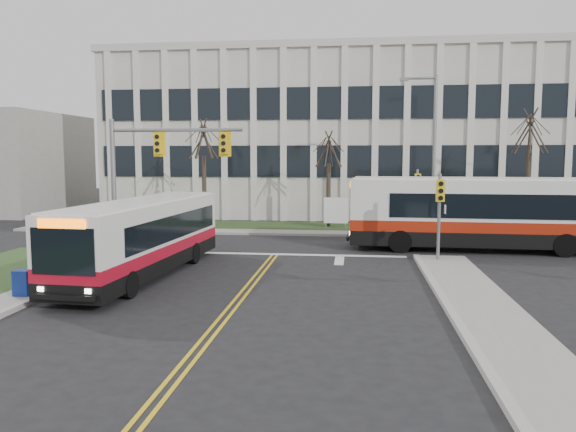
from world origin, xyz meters
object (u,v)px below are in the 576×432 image
(directory_sign, at_px, (336,211))
(newspaper_box_blue, at_px, (23,285))
(bus_main, at_px, (143,239))
(bus_cross, at_px, (486,215))
(streetlight, at_px, (431,145))

(directory_sign, height_order, newspaper_box_blue, directory_sign)
(bus_main, bearing_deg, directory_sign, 68.42)
(bus_cross, bearing_deg, directory_sign, -131.25)
(streetlight, relative_size, newspaper_box_blue, 9.68)
(streetlight, xyz_separation_m, newspaper_box_blue, (-14.83, -17.13, -4.72))
(bus_cross, bearing_deg, streetlight, -159.44)
(streetlight, distance_m, bus_main, 18.47)
(newspaper_box_blue, bearing_deg, streetlight, 47.10)
(bus_main, height_order, newspaper_box_blue, bus_main)
(streetlight, relative_size, directory_sign, 4.60)
(streetlight, xyz_separation_m, bus_main, (-12.37, -13.19, -3.78))
(bus_main, bearing_deg, bus_cross, 31.17)
(directory_sign, distance_m, bus_cross, 10.27)
(directory_sign, height_order, bus_cross, bus_cross)
(bus_cross, xyz_separation_m, newspaper_box_blue, (-16.73, -11.37, -1.25))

